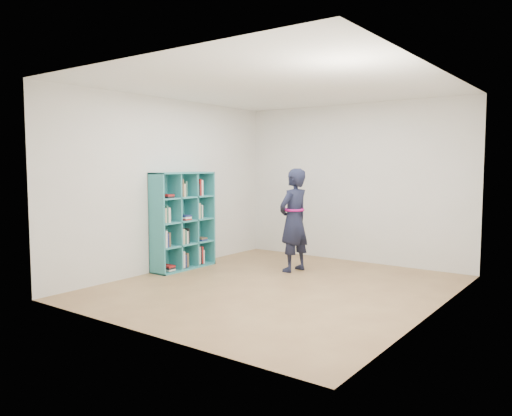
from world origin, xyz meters
The scene contains 9 objects.
floor centered at (0.00, 0.00, 0.00)m, with size 4.50×4.50×0.00m, color brown.
ceiling centered at (0.00, 0.00, 2.60)m, with size 4.50×4.50×0.00m, color white.
wall_left centered at (-2.00, 0.00, 1.30)m, with size 0.02×4.50×2.60m, color silver.
wall_right centered at (2.00, 0.00, 1.30)m, with size 0.02×4.50×2.60m, color silver.
wall_back centered at (0.00, 2.25, 1.30)m, with size 4.00×0.02×2.60m, color silver.
wall_front centered at (0.00, -2.25, 1.30)m, with size 4.00×0.02×2.60m, color silver.
bookshelf centered at (-1.85, 0.12, 0.73)m, with size 0.33×1.12×1.49m.
person centered at (-0.36, 0.97, 0.78)m, with size 0.45×0.61×1.55m.
smartphone centered at (-0.48, 1.09, 0.88)m, with size 0.01×0.12×0.14m.
Camera 1 is at (3.58, -5.36, 1.61)m, focal length 35.00 mm.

